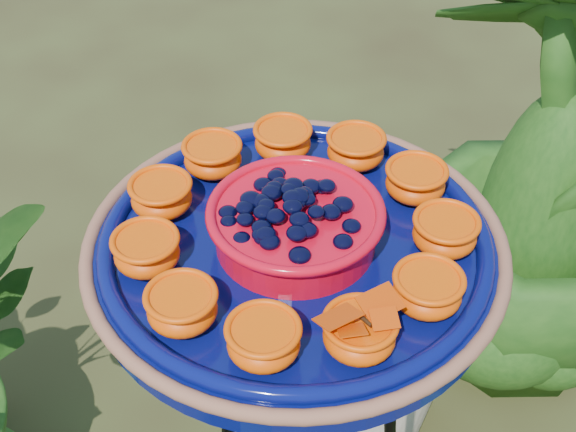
% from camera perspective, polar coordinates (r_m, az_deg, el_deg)
% --- Properties ---
extents(feeder_dish, '(0.53, 0.53, 0.12)m').
position_cam_1_polar(feeder_dish, '(0.97, 0.53, -1.92)').
color(feeder_dish, '#070C52').
rests_on(feeder_dish, tripod_stand).
extents(shrub_back_right, '(0.88, 0.88, 1.11)m').
position_cam_1_polar(shrub_back_right, '(1.92, 18.17, 2.79)').
color(shrub_back_right, '#1A4512').
rests_on(shrub_back_right, ground).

